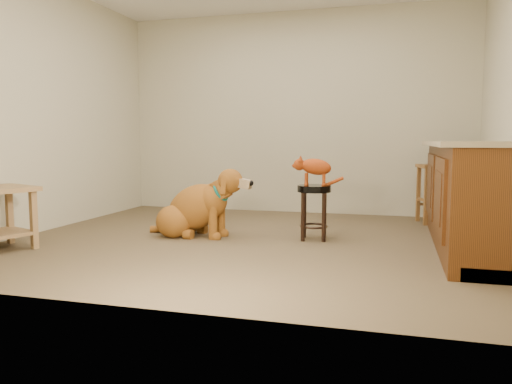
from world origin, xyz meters
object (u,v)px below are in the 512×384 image
(wood_stool, at_px, (435,193))
(golden_retriever, at_px, (196,209))
(padded_stool, at_px, (314,201))
(tabby_kitten, at_px, (313,168))

(wood_stool, distance_m, golden_retriever, 2.75)
(wood_stool, bearing_deg, padded_stool, -131.76)
(wood_stool, relative_size, golden_retriever, 0.59)
(padded_stool, xyz_separation_m, wood_stool, (1.18, 1.32, -0.02))
(padded_stool, relative_size, tabby_kitten, 1.08)
(padded_stool, height_order, tabby_kitten, tabby_kitten)
(padded_stool, distance_m, wood_stool, 1.77)
(padded_stool, relative_size, wood_stool, 0.78)
(padded_stool, bearing_deg, tabby_kitten, -179.26)
(tabby_kitten, bearing_deg, wood_stool, 41.51)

